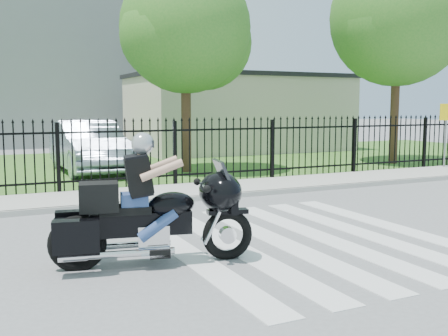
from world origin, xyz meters
name	(u,v)px	position (x,y,z in m)	size (l,w,h in m)	color
ground	(301,240)	(0.00, 0.00, 0.00)	(120.00, 120.00, 0.00)	slate
crosswalk	(301,239)	(0.00, 0.00, 0.01)	(5.00, 5.50, 0.01)	silver
sidewalk	(189,191)	(0.00, 5.00, 0.06)	(40.00, 2.00, 0.12)	#ADAAA3
curb	(205,198)	(0.00, 4.00, 0.06)	(40.00, 0.12, 0.12)	#ADAAA3
grass_strip	(119,165)	(0.00, 12.00, 0.01)	(40.00, 12.00, 0.02)	#2E6121
iron_fence	(175,155)	(0.00, 6.00, 0.90)	(26.00, 0.04, 1.80)	black
tree_mid	(185,28)	(1.50, 9.00, 4.67)	(4.20, 4.20, 6.78)	#382316
tree_right	(398,18)	(9.50, 8.00, 5.39)	(5.00, 5.00, 7.90)	#382316
building_low	(238,115)	(7.00, 16.00, 1.75)	(10.00, 6.00, 3.50)	#BDB39D
building_low_roof	(239,77)	(7.00, 16.00, 3.60)	(10.20, 6.20, 0.20)	black
building_tall	(4,39)	(-3.00, 26.00, 6.00)	(15.00, 10.00, 12.00)	gray
motorcycle_rider	(148,210)	(-2.68, -0.23, 0.77)	(2.82, 1.30, 1.88)	black
parked_car	(89,146)	(-1.43, 10.28, 0.87)	(1.80, 5.16, 1.70)	#8D9CB2
traffic_sign	(446,122)	(9.62, 5.69, 1.65)	(0.44, 0.23, 2.14)	gray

